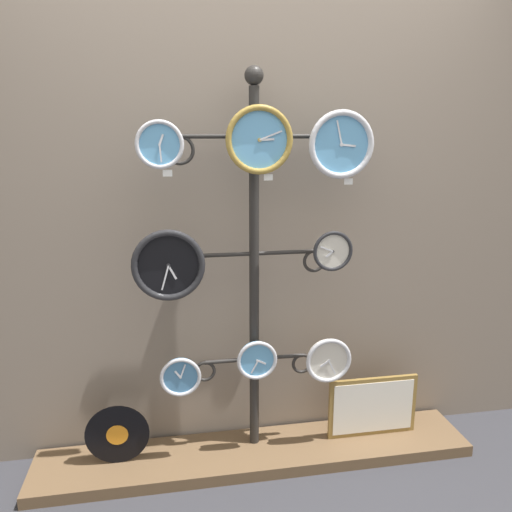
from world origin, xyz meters
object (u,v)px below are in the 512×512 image
at_px(clock_middle_right, 332,251).
at_px(clock_bottom_center, 258,360).
at_px(clock_top_right, 341,145).
at_px(clock_top_center, 259,140).
at_px(clock_bottom_right, 328,360).
at_px(picture_frame, 373,406).
at_px(display_stand, 254,312).
at_px(clock_top_left, 160,145).
at_px(vinyl_record, 117,435).
at_px(clock_bottom_left, 181,377).
at_px(clock_middle_left, 168,265).

height_order(clock_middle_right, clock_bottom_center, clock_middle_right).
bearing_deg(clock_top_right, clock_bottom_center, 177.20).
relative_size(clock_top_center, clock_top_right, 0.98).
xyz_separation_m(clock_bottom_center, clock_bottom_right, (0.36, -0.01, -0.03)).
xyz_separation_m(clock_bottom_center, picture_frame, (0.62, 0.03, -0.33)).
relative_size(clock_top_center, clock_bottom_right, 1.27).
relative_size(display_stand, picture_frame, 3.97).
bearing_deg(clock_top_left, clock_middle_right, 0.55).
relative_size(clock_top_right, vinyl_record, 1.00).
bearing_deg(clock_top_right, display_stand, 166.12).
height_order(clock_bottom_left, clock_bottom_right, clock_bottom_right).
bearing_deg(clock_bottom_center, vinyl_record, 178.35).
relative_size(clock_middle_left, clock_bottom_center, 1.62).
xyz_separation_m(clock_middle_left, clock_bottom_left, (0.03, 0.04, -0.56)).
relative_size(display_stand, clock_top_right, 6.30).
relative_size(clock_top_center, clock_bottom_left, 1.52).
xyz_separation_m(display_stand, vinyl_record, (-0.68, -0.06, -0.56)).
relative_size(clock_bottom_left, vinyl_record, 0.64).
bearing_deg(display_stand, clock_top_center, -85.36).
bearing_deg(clock_bottom_right, clock_middle_right, -105.95).
height_order(clock_top_center, clock_bottom_right, clock_top_center).
xyz_separation_m(clock_bottom_center, vinyl_record, (-0.68, 0.02, -0.34)).
relative_size(display_stand, clock_bottom_center, 9.63).
bearing_deg(clock_bottom_right, clock_middle_left, -177.00).
xyz_separation_m(clock_top_center, clock_bottom_center, (-0.00, 0.01, -1.04)).
bearing_deg(clock_middle_right, clock_bottom_right, 74.05).
height_order(clock_bottom_center, clock_bottom_right, clock_bottom_center).
height_order(clock_middle_left, clock_middle_right, clock_middle_left).
bearing_deg(picture_frame, clock_top_left, -177.05).
distance_m(clock_top_left, clock_bottom_center, 1.10).
distance_m(clock_top_left, clock_middle_right, 0.92).
height_order(clock_bottom_right, vinyl_record, clock_bottom_right).
bearing_deg(clock_top_left, picture_frame, 2.95).
xyz_separation_m(clock_top_right, picture_frame, (0.25, 0.05, -1.35)).
xyz_separation_m(display_stand, clock_middle_right, (0.36, -0.09, 0.31)).
bearing_deg(clock_middle_left, clock_bottom_left, 49.03).
relative_size(clock_top_center, clock_middle_right, 1.54).
distance_m(clock_bottom_left, vinyl_record, 0.43).
bearing_deg(display_stand, clock_top_left, -166.64).
bearing_deg(clock_bottom_left, clock_top_left, -161.10).
xyz_separation_m(clock_top_center, clock_top_right, (0.37, -0.00, -0.02)).
relative_size(clock_top_center, picture_frame, 0.62).
xyz_separation_m(clock_top_right, clock_middle_left, (-0.78, -0.03, -0.51)).
relative_size(clock_top_left, clock_top_center, 0.69).
bearing_deg(clock_bottom_center, clock_top_left, -176.73).
height_order(clock_top_right, clock_bottom_left, clock_top_right).
bearing_deg(clock_top_left, display_stand, 13.36).
bearing_deg(clock_bottom_left, clock_bottom_right, 0.07).
bearing_deg(vinyl_record, picture_frame, 0.44).
distance_m(display_stand, clock_middle_right, 0.48).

